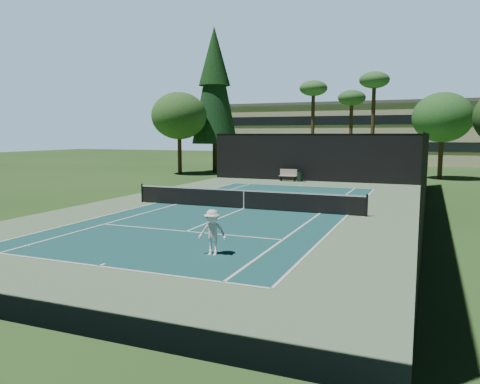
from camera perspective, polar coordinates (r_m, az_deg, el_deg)
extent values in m
plane|color=#29501E|center=(25.03, 0.46, -2.07)|extent=(160.00, 160.00, 0.00)
cube|color=#668A60|center=(25.03, 0.46, -2.06)|extent=(18.00, 32.00, 0.01)
cube|color=#1A5556|center=(25.03, 0.46, -2.04)|extent=(10.97, 23.77, 0.01)
cube|color=white|center=(14.88, -16.85, -8.64)|extent=(10.97, 0.10, 0.01)
cube|color=white|center=(36.24, 7.40, 0.74)|extent=(10.97, 0.10, 0.01)
cube|color=white|center=(19.32, -6.57, -4.78)|extent=(8.23, 0.10, 0.01)
cube|color=white|center=(31.00, 4.82, -0.29)|extent=(8.23, 0.10, 0.01)
cube|color=white|center=(27.50, -10.23, -1.31)|extent=(0.10, 23.77, 0.01)
cube|color=white|center=(23.59, 12.96, -2.76)|extent=(0.10, 23.77, 0.01)
cube|color=white|center=(26.80, -7.75, -1.48)|extent=(0.10, 23.77, 0.01)
cube|color=white|center=(23.84, 9.70, -2.58)|extent=(0.10, 23.77, 0.01)
cube|color=white|center=(25.02, 0.46, -2.02)|extent=(0.10, 12.80, 0.01)
cube|color=white|center=(14.99, -16.49, -8.51)|extent=(0.10, 0.30, 0.01)
cube|color=white|center=(36.10, 7.33, 0.72)|extent=(0.10, 0.30, 0.01)
cylinder|color=black|center=(27.92, -11.84, -0.13)|extent=(0.10, 0.10, 1.10)
cylinder|color=black|center=(23.38, 15.21, -1.60)|extent=(0.10, 0.10, 1.10)
cube|color=black|center=(24.95, 0.46, -0.93)|extent=(12.80, 0.02, 0.92)
cube|color=white|center=(24.89, 0.46, 0.17)|extent=(12.80, 0.04, 0.07)
cube|color=white|center=(24.95, 0.46, -0.93)|extent=(0.05, 0.03, 0.92)
cube|color=black|center=(40.07, 8.94, 4.15)|extent=(18.00, 0.04, 4.00)
cube|color=black|center=(23.06, 21.75, 1.66)|extent=(0.04, 32.00, 4.00)
cube|color=black|center=(29.31, -16.15, 2.93)|extent=(0.04, 32.00, 4.00)
cube|color=black|center=(40.02, 8.99, 7.01)|extent=(18.00, 0.06, 0.06)
imported|color=white|center=(15.43, -3.39, -4.95)|extent=(1.05, 0.70, 1.52)
sphere|color=#DCED36|center=(18.11, -24.28, -6.12)|extent=(0.07, 0.07, 0.07)
sphere|color=#D1EF36|center=(29.39, -3.71, -0.64)|extent=(0.08, 0.08, 0.08)
sphere|color=#B7CA2E|center=(26.69, 8.60, -1.51)|extent=(0.06, 0.06, 0.06)
sphere|color=#D0F437|center=(32.02, -3.64, -0.02)|extent=(0.07, 0.07, 0.07)
cube|color=#BCAF9C|center=(39.93, 5.86, 1.96)|extent=(1.50, 0.45, 0.05)
cube|color=beige|center=(40.09, 5.94, 2.41)|extent=(1.50, 0.06, 0.55)
cube|color=black|center=(40.12, 5.03, 1.65)|extent=(0.06, 0.40, 0.42)
cube|color=black|center=(39.79, 6.68, 1.58)|extent=(0.06, 0.40, 0.42)
cylinder|color=black|center=(39.74, 7.33, 1.92)|extent=(0.52, 0.52, 0.90)
cylinder|color=black|center=(39.70, 7.34, 2.59)|extent=(0.56, 0.56, 0.05)
cylinder|color=#442D1D|center=(49.73, -3.07, 4.54)|extent=(0.50, 0.50, 3.60)
cone|color=#123317|center=(49.93, -3.13, 12.82)|extent=(4.80, 4.80, 12.00)
cone|color=#133514|center=(50.32, -3.15, 16.22)|extent=(3.30, 3.30, 6.00)
cylinder|color=#48331E|center=(48.27, 8.85, 7.33)|extent=(0.36, 0.36, 8.55)
ellipsoid|color=#366B30|center=(48.49, 8.94, 12.39)|extent=(2.80, 2.80, 1.54)
cylinder|color=#4C3520|center=(49.56, 13.34, 6.70)|extent=(0.36, 0.36, 7.65)
ellipsoid|color=#2F612B|center=(49.70, 13.47, 11.11)|extent=(2.80, 2.80, 1.54)
cylinder|color=#44321D|center=(46.26, 15.87, 7.44)|extent=(0.36, 0.36, 9.00)
ellipsoid|color=#34692F|center=(46.53, 16.07, 12.99)|extent=(2.80, 2.80, 1.54)
cylinder|color=#442F1D|center=(45.04, 23.24, 3.67)|extent=(0.40, 0.40, 3.52)
ellipsoid|color=#286025|center=(45.01, 23.46, 8.35)|extent=(5.12, 5.12, 4.35)
cylinder|color=#4C3420|center=(47.08, -7.36, 4.44)|extent=(0.40, 0.40, 3.74)
ellipsoid|color=#306126|center=(47.07, -7.43, 9.20)|extent=(5.44, 5.44, 4.62)
cube|color=beige|center=(69.57, 14.66, 6.85)|extent=(40.00, 12.00, 8.00)
cube|color=#59595B|center=(69.70, 14.76, 10.22)|extent=(40.50, 12.50, 0.40)
cube|color=black|center=(63.60, 13.90, 5.43)|extent=(38.00, 0.15, 1.20)
cube|color=black|center=(63.61, 13.99, 8.49)|extent=(38.00, 0.15, 1.20)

